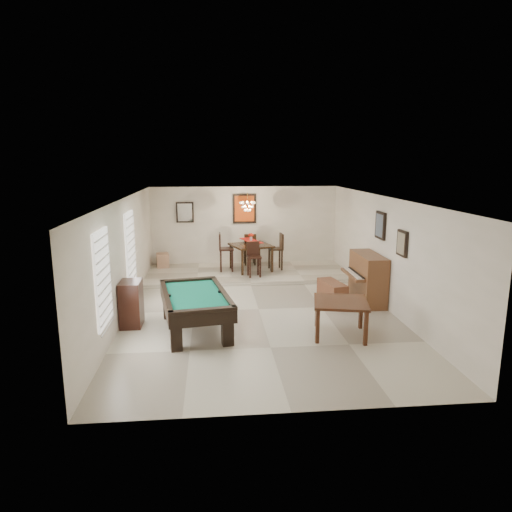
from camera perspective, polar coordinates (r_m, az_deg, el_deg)
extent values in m
cube|color=beige|center=(10.77, 0.31, -6.71)|extent=(6.00, 9.00, 0.02)
cube|color=silver|center=(14.84, -1.45, 3.66)|extent=(6.00, 0.04, 2.60)
cube|color=silver|center=(6.13, 4.65, -8.45)|extent=(6.00, 0.04, 2.60)
cube|color=silver|center=(10.56, -16.10, -0.20)|extent=(0.04, 9.00, 2.60)
cube|color=silver|center=(11.13, 15.87, 0.43)|extent=(0.04, 9.00, 2.60)
cube|color=white|center=(10.24, 0.33, 7.27)|extent=(6.00, 9.00, 0.04)
cube|color=beige|center=(13.86, -1.06, -2.16)|extent=(6.00, 2.50, 0.12)
cube|color=white|center=(8.43, -18.60, -2.65)|extent=(0.06, 1.00, 1.70)
cube|color=white|center=(11.11, -15.43, 0.96)|extent=(0.06, 1.00, 1.70)
cube|color=brown|center=(11.25, 9.49, -4.55)|extent=(0.56, 1.03, 0.54)
cube|color=black|center=(9.96, -15.32, -5.75)|extent=(0.43, 0.64, 0.96)
cube|color=tan|center=(14.68, -11.58, -0.52)|extent=(0.44, 0.52, 0.42)
cube|color=#D84C14|center=(14.73, -1.45, 5.95)|extent=(0.75, 0.06, 0.95)
cube|color=white|center=(14.73, -8.88, 5.42)|extent=(0.55, 0.06, 0.65)
cube|color=slate|center=(11.30, 15.30, 3.71)|extent=(0.06, 0.55, 0.65)
cube|color=gray|center=(10.14, 17.81, 1.52)|extent=(0.06, 0.45, 0.55)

